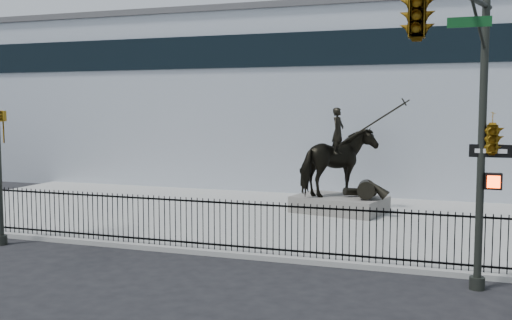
% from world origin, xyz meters
% --- Properties ---
extents(ground, '(120.00, 120.00, 0.00)m').
position_xyz_m(ground, '(0.00, 0.00, 0.00)').
color(ground, black).
rests_on(ground, ground).
extents(plaza, '(30.00, 12.00, 0.15)m').
position_xyz_m(plaza, '(0.00, 7.00, 0.07)').
color(plaza, gray).
rests_on(plaza, ground).
extents(building, '(44.00, 14.00, 9.00)m').
position_xyz_m(building, '(0.00, 20.00, 4.50)').
color(building, silver).
rests_on(building, ground).
extents(picket_fence, '(22.10, 0.10, 1.50)m').
position_xyz_m(picket_fence, '(0.00, 1.25, 0.90)').
color(picket_fence, black).
rests_on(picket_fence, plaza).
extents(statue_plinth, '(3.81, 3.02, 0.63)m').
position_xyz_m(statue_plinth, '(2.04, 8.60, 0.47)').
color(statue_plinth, '#5D5955').
rests_on(statue_plinth, plaza).
extents(equestrian_statue, '(4.24, 3.12, 3.68)m').
position_xyz_m(equestrian_statue, '(2.10, 8.58, 2.11)').
color(equestrian_statue, black).
rests_on(equestrian_statue, statue_plinth).
extents(traffic_signal_right, '(2.17, 6.86, 7.00)m').
position_xyz_m(traffic_signal_right, '(6.47, -2.00, 4.85)').
color(traffic_signal_right, '#252823').
rests_on(traffic_signal_right, ground).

